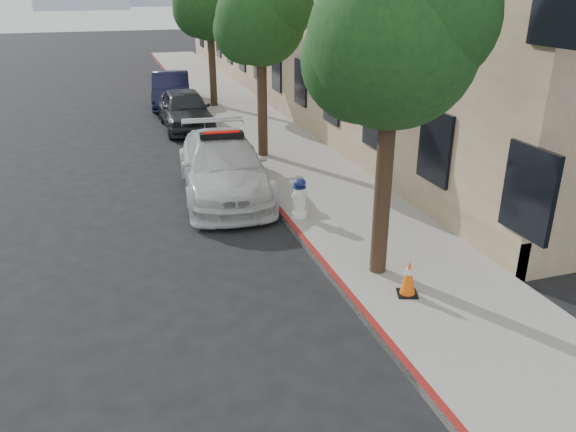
% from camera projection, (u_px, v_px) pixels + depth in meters
% --- Properties ---
extents(ground, '(120.00, 120.00, 0.00)m').
position_uv_depth(ground, '(205.00, 253.00, 11.50)').
color(ground, black).
rests_on(ground, ground).
extents(sidewalk, '(3.20, 50.00, 0.15)m').
position_uv_depth(sidewalk, '(253.00, 127.00, 21.27)').
color(sidewalk, gray).
rests_on(sidewalk, ground).
extents(curb_strip, '(0.12, 50.00, 0.15)m').
position_uv_depth(curb_strip, '(213.00, 130.00, 20.84)').
color(curb_strip, maroon).
rests_on(curb_strip, ground).
extents(tree_near, '(2.92, 2.82, 5.62)m').
position_uv_depth(tree_near, '(395.00, 41.00, 8.91)').
color(tree_near, black).
rests_on(tree_near, sidewalk).
extents(tree_mid, '(2.77, 2.64, 5.43)m').
position_uv_depth(tree_mid, '(262.00, 19.00, 15.98)').
color(tree_mid, black).
rests_on(tree_mid, sidewalk).
extents(tree_far, '(3.10, 3.00, 5.81)m').
position_uv_depth(tree_far, '(210.00, 2.00, 22.92)').
color(tree_far, black).
rests_on(tree_far, sidewalk).
extents(police_car, '(2.56, 5.38, 1.66)m').
position_uv_depth(police_car, '(223.00, 166.00, 14.44)').
color(police_car, silver).
rests_on(police_car, ground).
extents(parked_car_mid, '(1.73, 4.30, 1.46)m').
position_uv_depth(parked_car_mid, '(185.00, 109.00, 21.00)').
color(parked_car_mid, '#21252A').
rests_on(parked_car_mid, ground).
extents(parked_car_far, '(2.12, 4.69, 1.49)m').
position_uv_depth(parked_car_far, '(171.00, 90.00, 24.74)').
color(parked_car_far, '#141533').
rests_on(parked_car_far, ground).
extents(fire_hydrant, '(0.39, 0.35, 0.92)m').
position_uv_depth(fire_hydrant, '(299.00, 198.00, 12.73)').
color(fire_hydrant, white).
rests_on(fire_hydrant, sidewalk).
extents(traffic_cone, '(0.44, 0.44, 0.65)m').
position_uv_depth(traffic_cone, '(409.00, 278.00, 9.57)').
color(traffic_cone, black).
rests_on(traffic_cone, sidewalk).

